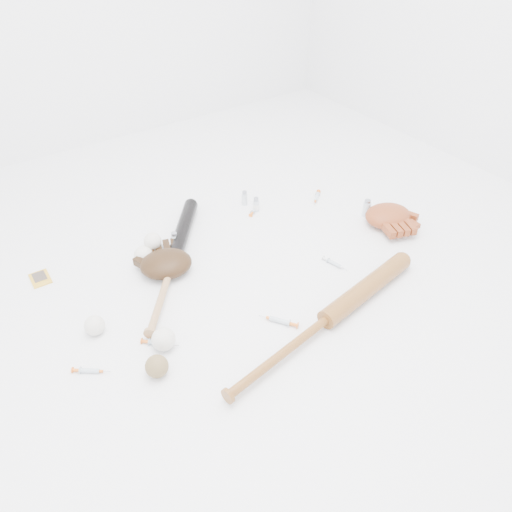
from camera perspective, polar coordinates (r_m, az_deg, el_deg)
bat_dark at (r=2.03m, az=-9.40°, el=-0.38°), size 0.59×0.71×0.06m
bat_wood at (r=1.76m, az=8.11°, el=-7.14°), size 0.98×0.23×0.07m
glove_dark at (r=1.99m, az=-10.26°, el=-0.85°), size 0.31×0.31×0.09m
glove_tan at (r=2.31m, az=14.86°, el=4.49°), size 0.32×0.32×0.09m
trading_card at (r=2.13m, az=-23.43°, el=-2.38°), size 0.07×0.10×0.01m
pedestal at (r=2.10m, az=-11.54°, el=0.43°), size 0.09×0.09×0.04m
baseball_on_pedestal at (r=2.06m, az=-11.74°, el=1.67°), size 0.07×0.07×0.07m
baseball_left at (r=1.81m, az=-17.97°, el=-7.55°), size 0.07×0.07×0.07m
baseball_upper at (r=2.06m, az=-12.71°, el=0.08°), size 0.08×0.08×0.08m
baseball_mid at (r=1.70m, az=-10.53°, el=-9.34°), size 0.08×0.08×0.08m
baseball_aged at (r=1.64m, az=-11.27°, el=-12.26°), size 0.07×0.07×0.07m
syringe_0 at (r=1.74m, az=-11.05°, el=-9.76°), size 0.12×0.12×0.02m
syringe_1 at (r=1.78m, az=2.70°, el=-7.40°), size 0.12×0.15×0.02m
syringe_2 at (r=2.35m, az=-0.15°, el=5.37°), size 0.12×0.10×0.02m
syringe_3 at (r=2.04m, az=8.93°, el=-0.85°), size 0.05×0.13×0.02m
syringe_4 at (r=2.45m, az=6.94°, el=6.67°), size 0.12×0.11×0.02m
syringe_5 at (r=1.72m, az=-18.45°, el=-12.33°), size 0.12×0.10×0.02m
vial_0 at (r=2.38m, az=-1.31°, el=6.65°), size 0.03×0.03×0.07m
vial_1 at (r=2.33m, az=0.01°, el=5.92°), size 0.03×0.03×0.07m
vial_2 at (r=2.12m, az=-9.27°, el=1.77°), size 0.03×0.03×0.08m
vial_3 at (r=2.35m, az=12.53°, el=5.39°), size 0.04×0.04×0.08m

